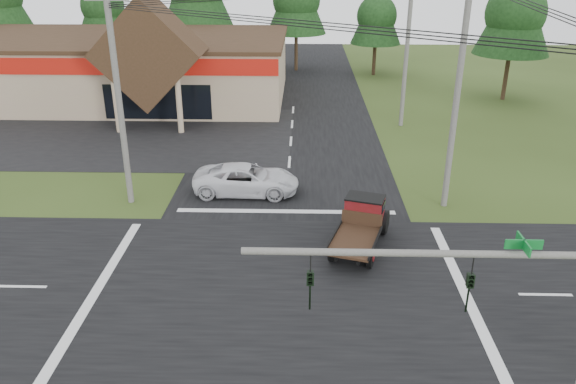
{
  "coord_description": "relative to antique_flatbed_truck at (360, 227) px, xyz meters",
  "views": [
    {
      "loc": [
        0.8,
        -18.05,
        12.0
      ],
      "look_at": [
        0.18,
        4.42,
        2.2
      ],
      "focal_mm": 35.0,
      "sensor_mm": 36.0,
      "label": 1
    }
  ],
  "objects": [
    {
      "name": "road_ew",
      "position": [
        -3.28,
        -3.49,
        -1.01
      ],
      "size": [
        120.0,
        12.0,
        0.02
      ],
      "primitive_type": "cube",
      "color": "black",
      "rests_on": "ground"
    },
    {
      "name": "white_pickup",
      "position": [
        -5.44,
        5.83,
        -0.26
      ],
      "size": [
        5.58,
        2.67,
        1.54
      ],
      "primitive_type": "imported",
      "rotation": [
        0.0,
        0.0,
        1.55
      ],
      "color": "silver",
      "rests_on": "ground"
    },
    {
      "name": "utility_pole_ne",
      "position": [
        4.72,
        4.51,
        4.87
      ],
      "size": [
        2.0,
        0.3,
        11.5
      ],
      "color": "#595651",
      "rests_on": "ground"
    },
    {
      "name": "road_ns",
      "position": [
        -3.28,
        -3.49,
        -1.01
      ],
      "size": [
        12.0,
        120.0,
        0.02
      ],
      "primitive_type": "cube",
      "color": "black",
      "rests_on": "ground"
    },
    {
      "name": "tree_row_e",
      "position": [
        4.72,
        36.51,
        5.01
      ],
      "size": [
        5.04,
        5.04,
        9.09
      ],
      "color": "#332316",
      "rests_on": "ground"
    },
    {
      "name": "ground",
      "position": [
        -3.28,
        -3.49,
        -1.02
      ],
      "size": [
        120.0,
        120.0,
        0.0
      ],
      "primitive_type": "plane",
      "color": "#2F3E16",
      "rests_on": "ground"
    },
    {
      "name": "utility_pole_n",
      "position": [
        4.72,
        18.51,
        4.72
      ],
      "size": [
        2.0,
        0.3,
        11.2
      ],
      "color": "#595651",
      "rests_on": "ground"
    },
    {
      "name": "tree_side_ne",
      "position": [
        14.72,
        26.51,
        6.35
      ],
      "size": [
        6.16,
        6.16,
        11.11
      ],
      "color": "#332316",
      "rests_on": "ground"
    },
    {
      "name": "parking_apron",
      "position": [
        -17.28,
        15.51,
        -1.01
      ],
      "size": [
        28.0,
        14.0,
        0.02
      ],
      "primitive_type": "cube",
      "color": "black",
      "rests_on": "ground"
    },
    {
      "name": "utility_pole_nw",
      "position": [
        -11.28,
        4.51,
        4.36
      ],
      "size": [
        2.0,
        0.3,
        10.5
      ],
      "color": "#595651",
      "rests_on": "ground"
    },
    {
      "name": "traffic_signal_mast",
      "position": [
        2.54,
        -10.99,
        3.4
      ],
      "size": [
        8.12,
        0.24,
        7.0
      ],
      "color": "#595651",
      "rests_on": "ground"
    },
    {
      "name": "cvs_building",
      "position": [
        -18.98,
        26.08,
        1.75
      ],
      "size": [
        30.4,
        18.2,
        9.19
      ],
      "color": "tan",
      "rests_on": "ground"
    },
    {
      "name": "tree_row_b",
      "position": [
        -23.28,
        38.51,
        5.68
      ],
      "size": [
        5.6,
        5.6,
        10.1
      ],
      "color": "#332316",
      "rests_on": "ground"
    },
    {
      "name": "antique_flatbed_truck",
      "position": [
        0.0,
        0.0,
        0.0
      ],
      "size": [
        3.24,
        5.23,
        2.05
      ],
      "primitive_type": null,
      "rotation": [
        0.0,
        0.0,
        -0.3
      ],
      "color": "#540D0C",
      "rests_on": "ground"
    }
  ]
}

